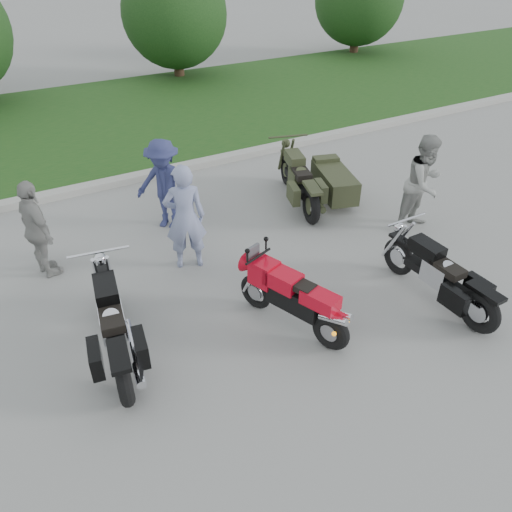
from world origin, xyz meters
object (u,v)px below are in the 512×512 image
cruiser_right (442,279)px  person_back (37,230)px  cruiser_sidecar (320,183)px  person_stripe (185,218)px  sportbike_red (294,298)px  person_denim (164,185)px  cruiser_left (115,329)px  person_grey (424,183)px

cruiser_right → person_back: bearing=143.1°
cruiser_sidecar → person_stripe: size_ratio=1.30×
cruiser_right → cruiser_sidecar: size_ratio=0.95×
sportbike_red → cruiser_sidecar: size_ratio=0.77×
cruiser_right → person_stripe: bearing=135.6°
sportbike_red → person_stripe: 2.32m
person_back → cruiser_right: bearing=-141.0°
cruiser_sidecar → sportbike_red: bearing=-114.1°
sportbike_red → person_denim: size_ratio=1.06×
person_denim → person_back: bearing=-122.5°
person_denim → person_back: size_ratio=1.03×
cruiser_left → cruiser_sidecar: 5.41m
cruiser_left → person_denim: person_denim is taller
person_stripe → person_back: size_ratio=1.10×
cruiser_left → person_grey: size_ratio=1.33×
cruiser_sidecar → person_denim: 3.16m
cruiser_left → person_back: bearing=110.1°
cruiser_right → person_grey: (1.35, 1.85, 0.46)m
sportbike_red → person_back: bearing=112.0°
cruiser_right → person_grey: person_grey is taller
person_back → sportbike_red: bearing=-152.5°
person_back → cruiser_sidecar: bearing=-106.2°
cruiser_right → person_back: (-5.06, 3.68, 0.39)m
cruiser_sidecar → person_grey: person_grey is taller
cruiser_right → person_back: person_back is taller
person_stripe → sportbike_red: bearing=125.2°
cruiser_right → cruiser_left: bearing=163.9°
sportbike_red → person_back: size_ratio=1.10×
person_grey → cruiser_left: bearing=173.2°
cruiser_left → sportbike_red: bearing=-6.5°
person_stripe → person_grey: 4.38m
sportbike_red → person_back: (-2.82, 3.08, 0.30)m
person_back → cruiser_left: bearing=176.1°
cruiser_left → person_stripe: size_ratio=1.31×
person_stripe → person_back: person_stripe is taller
cruiser_left → person_denim: 3.48m
cruiser_left → person_stripe: (1.65, 1.54, 0.44)m
person_grey → person_denim: person_grey is taller
person_stripe → person_grey: person_stripe is taller
cruiser_left → cruiser_sidecar: size_ratio=1.01×
person_denim → person_stripe: bearing=-51.8°
person_denim → cruiser_left: bearing=-76.7°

